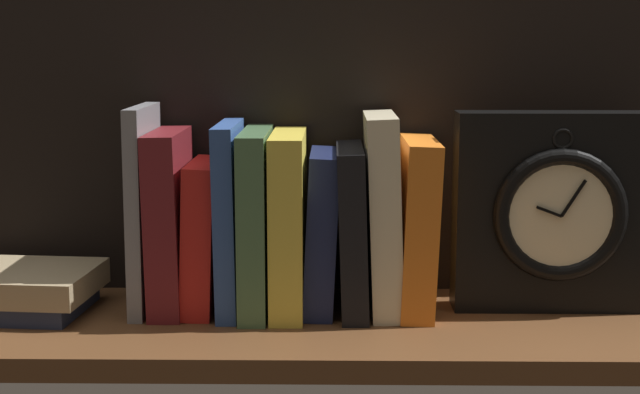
% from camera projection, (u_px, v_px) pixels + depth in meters
% --- Properties ---
extents(ground_plane, '(0.95, 0.27, 0.03)m').
position_uv_depth(ground_plane, '(296.00, 329.00, 1.04)').
color(ground_plane, brown).
extents(back_panel, '(0.95, 0.01, 0.37)m').
position_uv_depth(back_panel, '(300.00, 142.00, 1.13)').
color(back_panel, black).
rests_on(back_panel, ground_plane).
extents(book_gray_chess, '(0.02, 0.13, 0.24)m').
position_uv_depth(book_gray_chess, '(144.00, 208.00, 1.06)').
color(book_gray_chess, gray).
rests_on(book_gray_chess, ground_plane).
extents(book_maroon_dawkins, '(0.04, 0.14, 0.21)m').
position_uv_depth(book_maroon_dawkins, '(170.00, 220.00, 1.06)').
color(book_maroon_dawkins, maroon).
rests_on(book_maroon_dawkins, ground_plane).
extents(book_red_requiem, '(0.04, 0.13, 0.17)m').
position_uv_depth(book_red_requiem, '(204.00, 235.00, 1.06)').
color(book_red_requiem, red).
rests_on(book_red_requiem, ground_plane).
extents(book_blue_modern, '(0.03, 0.15, 0.22)m').
position_uv_depth(book_blue_modern, '(230.00, 217.00, 1.06)').
color(book_blue_modern, '#2D4C8E').
rests_on(book_blue_modern, ground_plane).
extents(book_green_romantic, '(0.03, 0.17, 0.21)m').
position_uv_depth(book_green_romantic, '(256.00, 220.00, 1.06)').
color(book_green_romantic, '#476B44').
rests_on(book_green_romantic, ground_plane).
extents(book_yellow_seinlanguage, '(0.04, 0.16, 0.21)m').
position_uv_depth(book_yellow_seinlanguage, '(288.00, 222.00, 1.06)').
color(book_yellow_seinlanguage, gold).
rests_on(book_yellow_seinlanguage, ground_plane).
extents(book_navy_bierce, '(0.04, 0.13, 0.18)m').
position_uv_depth(book_navy_bierce, '(322.00, 231.00, 1.06)').
color(book_navy_bierce, '#192147').
rests_on(book_navy_bierce, ground_plane).
extents(book_black_skeptic, '(0.04, 0.16, 0.19)m').
position_uv_depth(book_black_skeptic, '(352.00, 229.00, 1.06)').
color(book_black_skeptic, black).
rests_on(book_black_skeptic, ground_plane).
extents(book_cream_twain, '(0.04, 0.14, 0.23)m').
position_uv_depth(book_cream_twain, '(383.00, 213.00, 1.06)').
color(book_cream_twain, beige).
rests_on(book_cream_twain, ground_plane).
extents(book_orange_pandolfini, '(0.04, 0.15, 0.20)m').
position_uv_depth(book_orange_pandolfini, '(416.00, 225.00, 1.06)').
color(book_orange_pandolfini, orange).
rests_on(book_orange_pandolfini, ground_plane).
extents(framed_clock, '(0.23, 0.06, 0.23)m').
position_uv_depth(framed_clock, '(555.00, 212.00, 1.05)').
color(framed_clock, black).
rests_on(framed_clock, ground_plane).
extents(book_stack_side, '(0.17, 0.15, 0.05)m').
position_uv_depth(book_stack_side, '(24.00, 290.00, 1.05)').
color(book_stack_side, '#232D4C').
rests_on(book_stack_side, ground_plane).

